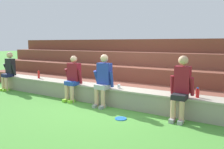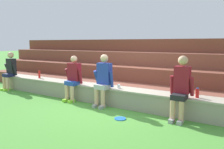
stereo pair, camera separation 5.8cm
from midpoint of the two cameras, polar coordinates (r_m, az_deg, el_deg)
The scene contains 12 objects.
ground_plane at distance 6.07m, azimuth -0.88°, elevation -8.08°, with size 80.00×80.00×0.00m, color #4C9338.
stone_seating_wall at distance 6.22m, azimuth 0.45°, elevation -5.23°, with size 9.14×0.57×0.48m.
brick_bleachers at distance 7.95m, azimuth 8.30°, elevation 0.71°, with size 12.98×2.63×1.82m.
person_far_left at distance 8.88m, azimuth -24.34°, elevation 1.07°, with size 0.51×0.52×1.35m.
person_left_of_center at distance 6.61m, azimuth -9.63°, elevation -0.67°, with size 0.56×0.47×1.31m.
person_center at distance 5.95m, azimuth -1.97°, elevation -1.11°, with size 0.56×0.48×1.38m.
person_right_of_center at distance 5.11m, azimuth 17.35°, elevation -2.95°, with size 0.51×0.57×1.41m.
water_bottle_mid_left at distance 5.32m, azimuth 21.11°, elevation -4.40°, with size 0.08×0.08×0.22m.
water_bottle_center_gap at distance 7.03m, azimuth -9.81°, elevation -0.93°, with size 0.07×0.07×0.25m.
water_bottle_mid_right at distance 8.09m, azimuth -17.75°, elevation 0.02°, with size 0.07×0.07×0.27m.
plastic_cup_right_end at distance 5.99m, azimuth 2.03°, elevation -3.01°, with size 0.08×0.08×0.11m, color white.
frisbee at distance 5.11m, azimuth 2.42°, elevation -11.11°, with size 0.26×0.26×0.02m, color blue.
Camera 2 is at (3.20, -4.87, 1.69)m, focal length 36.07 mm.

